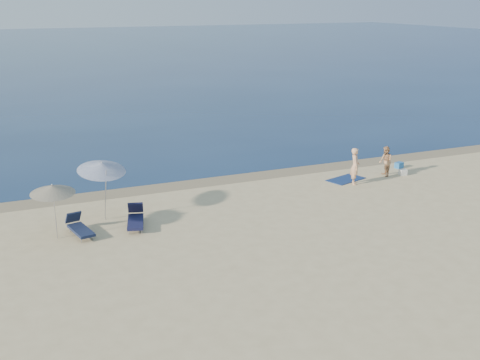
{
  "coord_description": "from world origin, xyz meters",
  "views": [
    {
      "loc": [
        -13.3,
        -7.47,
        8.8
      ],
      "look_at": [
        -3.22,
        16.0,
        1.0
      ],
      "focal_mm": 45.0,
      "sensor_mm": 36.0,
      "label": 1
    }
  ],
  "objects_px": {
    "person_left": "(355,166)",
    "person_right": "(386,161)",
    "blue_cooler": "(399,165)",
    "umbrella_near": "(102,167)"
  },
  "relations": [
    {
      "from": "person_left",
      "to": "person_right",
      "type": "relative_size",
      "value": 1.17
    },
    {
      "from": "umbrella_near",
      "to": "person_right",
      "type": "bearing_deg",
      "value": -10.01
    },
    {
      "from": "blue_cooler",
      "to": "person_left",
      "type": "bearing_deg",
      "value": -175.4
    },
    {
      "from": "person_left",
      "to": "umbrella_near",
      "type": "distance_m",
      "value": 12.23
    },
    {
      "from": "umbrella_near",
      "to": "person_left",
      "type": "bearing_deg",
      "value": -12.26
    },
    {
      "from": "person_right",
      "to": "blue_cooler",
      "type": "relative_size",
      "value": 3.54
    },
    {
      "from": "blue_cooler",
      "to": "umbrella_near",
      "type": "xyz_separation_m",
      "value": [
        -16.0,
        -1.36,
        2.04
      ]
    },
    {
      "from": "person_left",
      "to": "umbrella_near",
      "type": "relative_size",
      "value": 0.7
    },
    {
      "from": "person_left",
      "to": "blue_cooler",
      "type": "distance_m",
      "value": 4.19
    },
    {
      "from": "person_right",
      "to": "umbrella_near",
      "type": "relative_size",
      "value": 0.6
    }
  ]
}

